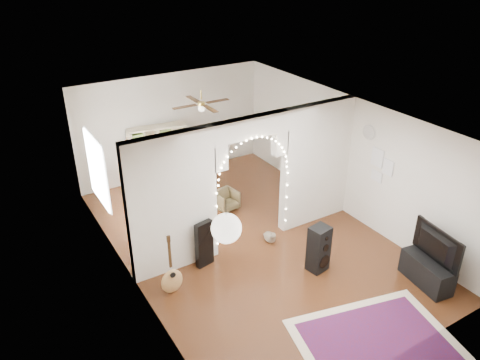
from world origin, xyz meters
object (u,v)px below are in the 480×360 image
floor_speaker (319,249)px  media_console (427,272)px  bookcase (159,154)px  dining_chair_left (201,186)px  dining_chair_right (226,200)px  dining_table (178,180)px  acoustic_guitar (171,272)px

floor_speaker → media_console: floor_speaker is taller
floor_speaker → bookcase: 5.11m
dining_chair_left → dining_chair_right: (0.20, -0.86, -0.04)m
dining_table → floor_speaker: bearing=-78.4°
dining_chair_right → dining_chair_left: bearing=94.3°
media_console → dining_chair_left: size_ratio=1.67×
bookcase → floor_speaker: bearing=-68.1°
acoustic_guitar → dining_table: size_ratio=0.78×
dining_chair_left → bookcase: bearing=133.1°
floor_speaker → dining_chair_left: (-0.55, 3.71, -0.19)m
dining_chair_left → dining_chair_right: size_ratio=1.20×
bookcase → dining_chair_right: bearing=-61.2°
floor_speaker → media_console: 1.95m
acoustic_guitar → floor_speaker: (2.61, -0.82, 0.02)m
acoustic_guitar → dining_chair_left: bearing=56.3°
acoustic_guitar → dining_chair_left: 3.56m
floor_speaker → bookcase: bearing=92.5°
acoustic_guitar → bookcase: bookcase is taller
floor_speaker → bookcase: size_ratio=0.62×
floor_speaker → dining_chair_right: (-0.35, 2.86, -0.23)m
acoustic_guitar → bookcase: bearing=71.6°
dining_chair_right → media_console: bearing=-76.5°
acoustic_guitar → dining_chair_right: bearing=43.8°
media_console → dining_table: (-2.63, 4.89, 0.43)m
bookcase → dining_chair_right: bookcase is taller
acoustic_guitar → dining_table: acoustic_guitar is taller
floor_speaker → media_console: size_ratio=0.92×
media_console → bookcase: bookcase is taller
media_console → dining_chair_right: media_console is taller
media_console → dining_chair_left: 5.42m
media_console → dining_chair_left: dining_chair_left is taller
bookcase → dining_chair_left: (0.54, -1.27, -0.48)m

